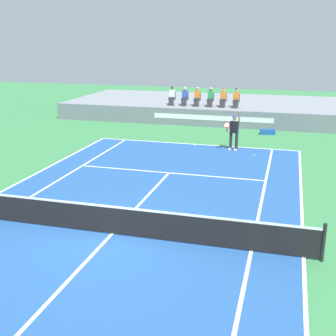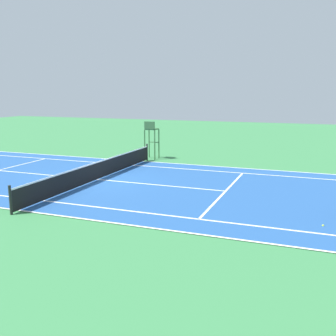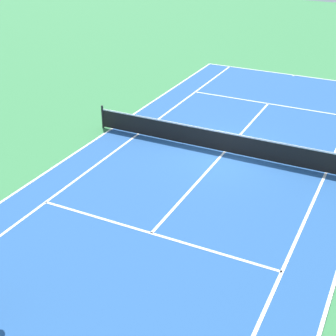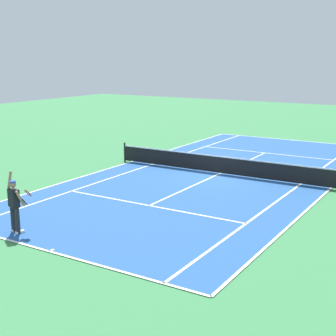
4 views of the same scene
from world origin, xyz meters
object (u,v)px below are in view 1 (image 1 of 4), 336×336
(equipment_bag, at_px, (268,132))
(spectator_seated_1, at_px, (185,97))
(tennis_ball, at_px, (254,155))
(spectator_seated_5, at_px, (236,99))
(spectator_seated_2, at_px, (197,97))
(spectator_seated_4, at_px, (223,98))
(spectator_seated_0, at_px, (172,96))
(spectator_seated_3, at_px, (210,98))
(tennis_player, at_px, (234,131))

(equipment_bag, bearing_deg, spectator_seated_1, 154.78)
(tennis_ball, bearing_deg, spectator_seated_5, 103.83)
(spectator_seated_1, relative_size, equipment_bag, 1.35)
(spectator_seated_2, relative_size, spectator_seated_4, 1.00)
(spectator_seated_0, relative_size, spectator_seated_2, 1.00)
(spectator_seated_0, xyz_separation_m, spectator_seated_5, (4.45, 0.00, 0.00))
(spectator_seated_1, bearing_deg, equipment_bag, -25.22)
(spectator_seated_3, bearing_deg, spectator_seated_1, 180.00)
(spectator_seated_1, distance_m, tennis_player, 8.43)
(spectator_seated_0, xyz_separation_m, spectator_seated_3, (2.70, 0.00, 0.00))
(tennis_player, bearing_deg, spectator_seated_4, 103.22)
(spectator_seated_5, height_order, tennis_player, spectator_seated_5)
(spectator_seated_2, bearing_deg, spectator_seated_5, 0.00)
(spectator_seated_1, distance_m, spectator_seated_3, 1.80)
(spectator_seated_3, xyz_separation_m, tennis_ball, (3.74, -8.08, -1.70))
(spectator_seated_1, distance_m, equipment_bag, 6.67)
(tennis_player, bearing_deg, spectator_seated_1, 121.20)
(spectator_seated_1, height_order, spectator_seated_2, same)
(spectator_seated_0, bearing_deg, spectator_seated_1, 0.00)
(spectator_seated_3, relative_size, equipment_bag, 1.35)
(spectator_seated_3, relative_size, spectator_seated_4, 1.00)
(spectator_seated_1, xyz_separation_m, equipment_bag, (5.86, -2.76, -1.57))
(spectator_seated_2, relative_size, spectator_seated_5, 1.00)
(spectator_seated_0, relative_size, equipment_bag, 1.35)
(spectator_seated_5, bearing_deg, equipment_bag, -50.00)
(equipment_bag, bearing_deg, spectator_seated_3, 145.82)
(tennis_player, height_order, tennis_ball, tennis_player)
(tennis_player, distance_m, tennis_ball, 1.76)
(spectator_seated_1, relative_size, tennis_ball, 18.60)
(spectator_seated_0, distance_m, spectator_seated_1, 0.90)
(spectator_seated_0, height_order, spectator_seated_1, same)
(spectator_seated_0, distance_m, tennis_player, 8.93)
(spectator_seated_1, relative_size, spectator_seated_5, 1.00)
(spectator_seated_1, xyz_separation_m, spectator_seated_2, (0.87, 0.00, 0.00))
(spectator_seated_3, bearing_deg, tennis_ball, -65.17)
(spectator_seated_5, distance_m, tennis_player, 7.27)
(tennis_player, bearing_deg, spectator_seated_2, 115.83)
(spectator_seated_3, xyz_separation_m, equipment_bag, (4.06, -2.76, -1.57))
(spectator_seated_4, distance_m, equipment_bag, 4.51)
(spectator_seated_2, bearing_deg, spectator_seated_4, 0.00)
(spectator_seated_0, height_order, tennis_player, spectator_seated_0)
(spectator_seated_1, bearing_deg, spectator_seated_0, 180.00)
(spectator_seated_5, xyz_separation_m, tennis_player, (0.81, -7.18, -0.74))
(tennis_player, bearing_deg, spectator_seated_0, 126.18)
(spectator_seated_1, relative_size, tennis_player, 0.61)
(spectator_seated_4, bearing_deg, spectator_seated_1, 180.00)
(spectator_seated_0, xyz_separation_m, spectator_seated_2, (1.78, 0.00, 0.00))
(spectator_seated_5, bearing_deg, spectator_seated_1, 180.00)
(spectator_seated_2, relative_size, tennis_ball, 18.60)
(spectator_seated_1, bearing_deg, spectator_seated_4, 0.00)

